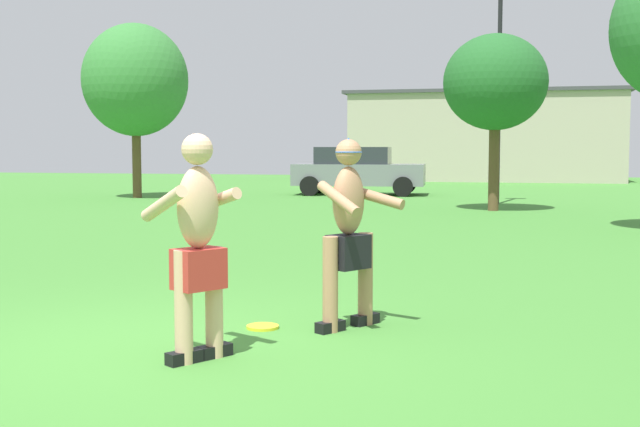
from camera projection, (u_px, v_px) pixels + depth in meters
name	position (u px, v px, depth m)	size (l,w,h in m)	color
ground_plane	(154.00, 349.00, 6.18)	(80.00, 80.00, 0.00)	#428433
player_with_cap	(349.00, 226.00, 6.84)	(0.74, 0.77, 1.62)	black
player_in_red	(198.00, 243.00, 5.80)	(0.75, 0.77, 1.64)	black
frisbee	(263.00, 327.00, 6.90)	(0.28, 0.28, 0.03)	yellow
car_gray_mid_lot	(358.00, 170.00, 26.80)	(4.41, 2.27, 1.58)	slate
lamp_post	(499.00, 70.00, 22.07)	(0.60, 0.24, 6.02)	black
outbuilding_behind_lot	(486.00, 136.00, 39.69)	(12.96, 7.08, 4.24)	#B2A893
tree_left_field	(495.00, 83.00, 19.73)	(2.53, 2.53, 4.32)	brown
tree_right_field	(135.00, 80.00, 24.92)	(3.24, 3.24, 5.36)	brown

